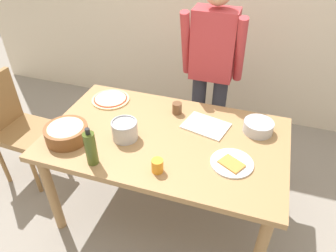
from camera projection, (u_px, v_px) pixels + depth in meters
The scene contains 13 objects.
ground at pixel (166, 209), 2.56m from camera, with size 8.00×8.00×0.00m, color gray.
dining_table at pixel (166, 146), 2.16m from camera, with size 1.60×0.96×0.76m.
person_cook at pixel (212, 67), 2.54m from camera, with size 0.49×0.25×1.62m.
chair_wooden_left at pixel (15, 124), 2.59m from camera, with size 0.42×0.42×0.95m.
pizza_raw_on_board at pixel (111, 99), 2.47m from camera, with size 0.30×0.30×0.02m.
plate_with_slice at pixel (232, 163), 1.89m from camera, with size 0.26×0.26×0.02m.
popcorn_bowl at pixel (66, 132), 2.05m from camera, with size 0.28×0.28×0.11m.
mixing_bowl_steel at pixel (258, 127), 2.13m from camera, with size 0.20×0.20×0.08m.
olive_oil_bottle at pixel (91, 148), 1.84m from camera, with size 0.07×0.07×0.26m.
steel_pot at pixel (125, 130), 2.06m from camera, with size 0.17×0.17×0.13m.
cup_orange at pixel (157, 166), 1.82m from camera, with size 0.07×0.07×0.09m, color orange.
cup_small_brown at pixel (177, 108), 2.31m from camera, with size 0.07×0.07×0.09m, color brown.
cutting_board_white at pixel (206, 126), 2.19m from camera, with size 0.30×0.22×0.01m, color white.
Camera 1 is at (0.53, -1.56, 2.08)m, focal length 33.62 mm.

